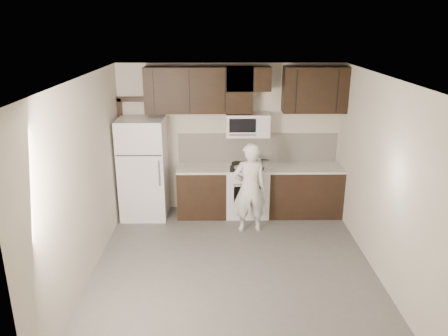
{
  "coord_description": "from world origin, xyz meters",
  "views": [
    {
      "loc": [
        -0.21,
        -5.45,
        3.37
      ],
      "look_at": [
        -0.13,
        0.9,
        1.24
      ],
      "focal_mm": 35.0,
      "sensor_mm": 36.0,
      "label": 1
    }
  ],
  "objects_px": {
    "microwave": "(248,125)",
    "refrigerator": "(143,169)",
    "stove": "(247,190)",
    "person": "(249,188)"
  },
  "relations": [
    {
      "from": "microwave",
      "to": "refrigerator",
      "type": "xyz_separation_m",
      "value": [
        -1.85,
        -0.17,
        -0.75
      ]
    },
    {
      "from": "stove",
      "to": "refrigerator",
      "type": "height_order",
      "value": "refrigerator"
    },
    {
      "from": "stove",
      "to": "person",
      "type": "distance_m",
      "value": 0.74
    },
    {
      "from": "stove",
      "to": "person",
      "type": "relative_size",
      "value": 0.61
    },
    {
      "from": "microwave",
      "to": "person",
      "type": "xyz_separation_m",
      "value": [
        -0.01,
        -0.79,
        -0.88
      ]
    },
    {
      "from": "microwave",
      "to": "refrigerator",
      "type": "relative_size",
      "value": 0.42
    },
    {
      "from": "refrigerator",
      "to": "stove",
      "type": "bearing_deg",
      "value": 1.51
    },
    {
      "from": "microwave",
      "to": "refrigerator",
      "type": "bearing_deg",
      "value": -174.85
    },
    {
      "from": "person",
      "to": "microwave",
      "type": "bearing_deg",
      "value": -98.2
    },
    {
      "from": "refrigerator",
      "to": "person",
      "type": "relative_size",
      "value": 1.17
    }
  ]
}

